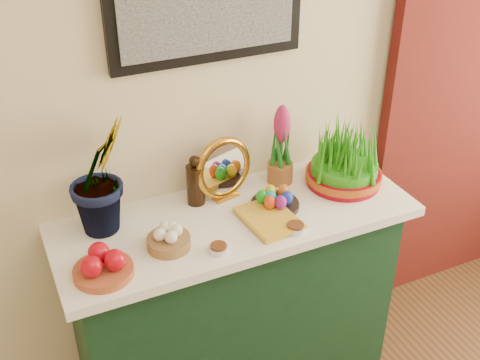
{
  "coord_description": "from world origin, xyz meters",
  "views": [
    {
      "loc": [
        -0.81,
        0.26,
        2.21
      ],
      "look_at": [
        -0.03,
        1.95,
        1.07
      ],
      "focal_mm": 45.0,
      "sensor_mm": 36.0,
      "label": 1
    }
  ],
  "objects_px": {
    "hyacinth_green": "(98,158)",
    "mirror": "(223,169)",
    "sideboard": "(235,304)",
    "wheatgrass_sabzeh": "(345,159)",
    "book": "(248,225)"
  },
  "relations": [
    {
      "from": "book",
      "to": "wheatgrass_sabzeh",
      "type": "relative_size",
      "value": 0.77
    },
    {
      "from": "hyacinth_green",
      "to": "book",
      "type": "xyz_separation_m",
      "value": [
        0.47,
        -0.24,
        -0.28
      ]
    },
    {
      "from": "book",
      "to": "sideboard",
      "type": "bearing_deg",
      "value": 87.87
    },
    {
      "from": "hyacinth_green",
      "to": "sideboard",
      "type": "bearing_deg",
      "value": -42.74
    },
    {
      "from": "hyacinth_green",
      "to": "mirror",
      "type": "height_order",
      "value": "hyacinth_green"
    },
    {
      "from": "hyacinth_green",
      "to": "wheatgrass_sabzeh",
      "type": "height_order",
      "value": "hyacinth_green"
    },
    {
      "from": "hyacinth_green",
      "to": "mirror",
      "type": "distance_m",
      "value": 0.51
    },
    {
      "from": "hyacinth_green",
      "to": "book",
      "type": "bearing_deg",
      "value": -54.37
    },
    {
      "from": "hyacinth_green",
      "to": "mirror",
      "type": "relative_size",
      "value": 2.21
    },
    {
      "from": "sideboard",
      "to": "book",
      "type": "height_order",
      "value": "book"
    },
    {
      "from": "hyacinth_green",
      "to": "book",
      "type": "relative_size",
      "value": 2.41
    },
    {
      "from": "sideboard",
      "to": "wheatgrass_sabzeh",
      "type": "height_order",
      "value": "wheatgrass_sabzeh"
    },
    {
      "from": "sideboard",
      "to": "hyacinth_green",
      "type": "height_order",
      "value": "hyacinth_green"
    },
    {
      "from": "hyacinth_green",
      "to": "wheatgrass_sabzeh",
      "type": "relative_size",
      "value": 1.84
    },
    {
      "from": "sideboard",
      "to": "mirror",
      "type": "height_order",
      "value": "mirror"
    }
  ]
}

